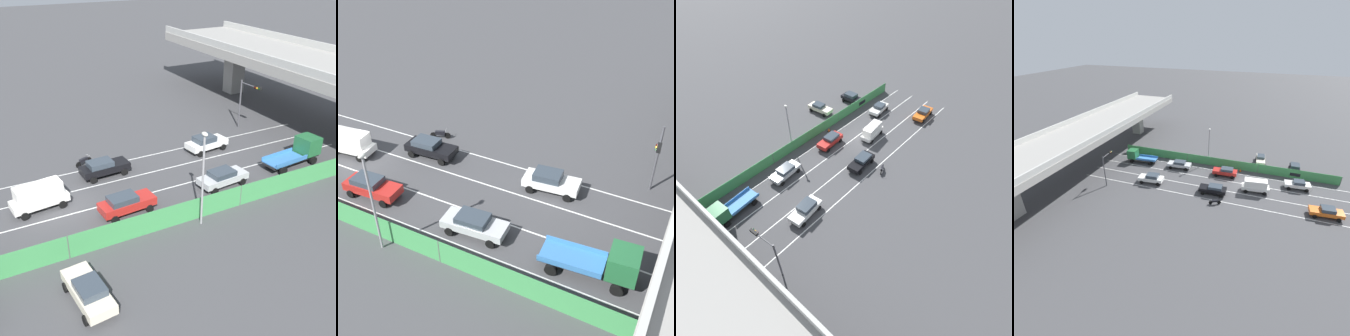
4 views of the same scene
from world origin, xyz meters
TOP-DOWN VIEW (x-y plane):
  - ground_plane at (0.00, 0.00)m, footprint 300.00×300.00m
  - lane_line_left_edge at (-5.13, 5.43)m, footprint 0.14×46.86m
  - lane_line_mid_left at (-1.71, 5.43)m, footprint 0.14×46.86m
  - lane_line_mid_right at (1.71, 5.43)m, footprint 0.14×46.86m
  - lane_line_right_edge at (5.13, 5.43)m, footprint 0.14×46.86m
  - elevated_overpass at (0.00, 30.86)m, footprint 59.86×11.34m
  - green_fence at (6.94, 5.43)m, footprint 0.10×42.96m
  - car_sedan_red at (3.58, 3.93)m, footprint 2.23×4.59m
  - car_sedan_silver at (3.56, 13.16)m, footprint 2.33×4.73m
  - car_sedan_black at (-3.19, 4.58)m, footprint 2.24×4.61m
  - car_van_white at (-0.20, -1.98)m, footprint 2.34×4.68m
  - car_sedan_white at (3.29, -8.80)m, footprint 2.36×4.42m
  - car_taxi_orange at (-3.58, -12.57)m, footprint 2.37×4.82m
  - car_hatchback_white at (-3.43, 15.95)m, footprint 2.45×4.60m
  - flatbed_truck_blue at (3.36, 22.46)m, footprint 2.64×6.20m
  - motorcycle at (-6.12, 3.59)m, footprint 0.95×1.83m
  - parked_sedan_dark at (9.25, -8.40)m, footprint 4.58×2.08m
  - parked_sedan_cream at (11.47, -1.85)m, footprint 4.67×2.24m
  - traffic_light at (-6.17, 23.03)m, footprint 3.20×0.48m
  - street_lamp at (7.67, 8.36)m, footprint 0.60×0.36m
  - traffic_cone at (6.21, 1.46)m, footprint 0.47×0.47m

SIDE VIEW (x-z plane):
  - ground_plane at x=0.00m, z-range 0.00..0.00m
  - lane_line_left_edge at x=-5.13m, z-range 0.00..0.01m
  - lane_line_mid_left at x=-1.71m, z-range 0.00..0.01m
  - lane_line_mid_right at x=1.71m, z-range 0.00..0.01m
  - lane_line_right_edge at x=5.13m, z-range 0.00..0.01m
  - traffic_cone at x=6.21m, z-range -0.02..0.58m
  - motorcycle at x=-6.12m, z-range -0.01..0.93m
  - car_sedan_white at x=3.29m, z-range 0.09..1.63m
  - car_sedan_silver at x=3.56m, z-range 0.11..1.63m
  - car_taxi_orange at x=-3.58m, z-range 0.08..1.66m
  - parked_sedan_cream at x=11.47m, z-range 0.09..1.68m
  - car_sedan_black at x=-3.19m, z-range 0.11..1.68m
  - green_fence at x=6.94m, z-range 0.00..1.81m
  - car_sedan_red at x=3.58m, z-range 0.11..1.72m
  - parked_sedan_dark at x=9.25m, z-range 0.08..1.75m
  - car_hatchback_white at x=-3.43m, z-range 0.09..1.76m
  - car_van_white at x=-0.20m, z-range 0.14..2.37m
  - flatbed_truck_blue at x=3.36m, z-range 0.03..2.59m
  - traffic_light at x=-6.17m, z-range 1.15..6.86m
  - street_lamp at x=7.67m, z-range 0.77..8.31m
  - elevated_overpass at x=0.00m, z-range 2.50..10.92m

